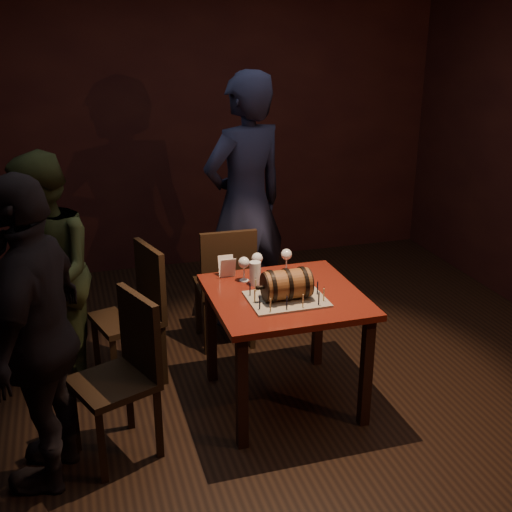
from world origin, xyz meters
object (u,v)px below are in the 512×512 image
(pint_of_ale, at_px, (255,274))
(person_back, at_px, (245,204))
(wine_glass_mid, at_px, (257,259))
(chair_left_rear, at_px, (138,307))
(person_left_front, at_px, (38,335))
(chair_back, at_px, (226,281))
(barrel_cake, at_px, (287,284))
(wine_glass_right, at_px, (286,255))
(chair_left_front, at_px, (125,367))
(person_left_rear, at_px, (46,275))
(pub_table, at_px, (285,310))
(wine_glass_left, at_px, (244,264))

(pint_of_ale, xyz_separation_m, person_back, (0.21, 0.97, 0.16))
(wine_glass_mid, xyz_separation_m, chair_left_rear, (-0.75, 0.25, -0.34))
(wine_glass_mid, relative_size, person_left_front, 0.10)
(pint_of_ale, relative_size, chair_back, 0.16)
(pint_of_ale, bearing_deg, chair_back, 92.58)
(barrel_cake, height_order, person_left_front, person_left_front)
(wine_glass_right, height_order, pint_of_ale, wine_glass_right)
(chair_left_rear, relative_size, chair_left_front, 1.00)
(pint_of_ale, relative_size, person_left_rear, 0.10)
(pub_table, distance_m, person_left_front, 1.45)
(wine_glass_mid, relative_size, wine_glass_right, 1.00)
(pint_of_ale, height_order, person_left_front, person_left_front)
(wine_glass_right, height_order, person_left_front, person_left_front)
(pub_table, xyz_separation_m, wine_glass_mid, (-0.08, 0.31, 0.23))
(wine_glass_left, distance_m, chair_left_front, 0.99)
(person_left_front, bearing_deg, person_left_rear, -161.65)
(chair_back, bearing_deg, pint_of_ale, -87.42)
(barrel_cake, xyz_separation_m, chair_left_front, (-0.97, -0.11, -0.33))
(chair_left_front, bearing_deg, person_left_front, -165.95)
(pub_table, relative_size, person_back, 0.46)
(wine_glass_right, distance_m, pint_of_ale, 0.29)
(chair_back, distance_m, chair_left_front, 1.31)
(wine_glass_mid, bearing_deg, wine_glass_right, 3.70)
(wine_glass_mid, height_order, wine_glass_right, same)
(pub_table, relative_size, wine_glass_mid, 5.59)
(chair_left_rear, bearing_deg, pint_of_ale, -28.43)
(pub_table, relative_size, chair_left_front, 0.97)
(pub_table, bearing_deg, wine_glass_right, 69.58)
(wine_glass_right, height_order, person_left_rear, person_left_rear)
(wine_glass_left, relative_size, wine_glass_mid, 1.00)
(wine_glass_mid, relative_size, person_back, 0.08)
(pub_table, xyz_separation_m, person_back, (0.08, 1.15, 0.35))
(person_left_rear, bearing_deg, wine_glass_right, 66.65)
(person_left_front, bearing_deg, wine_glass_right, 132.08)
(chair_back, relative_size, person_left_rear, 0.60)
(wine_glass_mid, distance_m, person_back, 0.87)
(chair_left_front, xyz_separation_m, person_left_rear, (-0.39, 0.86, 0.26))
(chair_left_rear, xyz_separation_m, chair_left_front, (-0.16, -0.76, 0.00))
(person_left_front, bearing_deg, chair_back, 151.78)
(barrel_cake, bearing_deg, chair_left_rear, 140.96)
(chair_left_rear, bearing_deg, person_left_rear, 170.58)
(wine_glass_right, relative_size, chair_back, 0.17)
(pint_of_ale, relative_size, chair_left_rear, 0.16)
(wine_glass_mid, xyz_separation_m, person_back, (0.16, 0.84, 0.12))
(wine_glass_left, bearing_deg, chair_left_rear, 155.06)
(pub_table, relative_size, chair_back, 0.97)
(chair_left_rear, xyz_separation_m, person_left_front, (-0.58, -0.87, 0.31))
(chair_left_front, height_order, person_left_front, person_left_front)
(chair_left_rear, distance_m, person_back, 1.18)
(wine_glass_right, distance_m, person_left_rear, 1.54)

